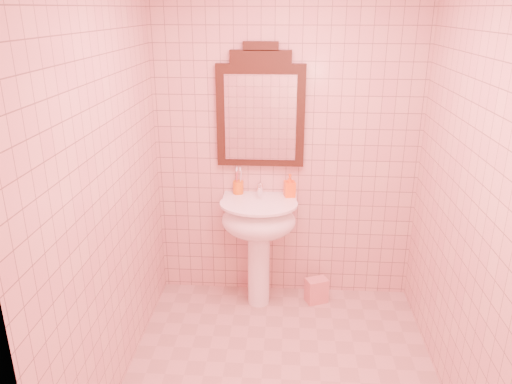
# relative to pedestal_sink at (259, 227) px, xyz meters

# --- Properties ---
(floor) EXTENTS (2.20, 2.20, 0.00)m
(floor) POSITION_rel_pedestal_sink_xyz_m (0.20, -0.87, -0.66)
(floor) COLOR tan
(floor) RESTS_ON ground
(back_wall) EXTENTS (2.00, 0.02, 2.50)m
(back_wall) POSITION_rel_pedestal_sink_xyz_m (0.20, 0.23, 0.59)
(back_wall) COLOR #DEA99B
(back_wall) RESTS_ON floor
(pedestal_sink) EXTENTS (0.58, 0.58, 0.86)m
(pedestal_sink) POSITION_rel_pedestal_sink_xyz_m (0.00, 0.00, 0.00)
(pedestal_sink) COLOR white
(pedestal_sink) RESTS_ON floor
(faucet) EXTENTS (0.04, 0.16, 0.11)m
(faucet) POSITION_rel_pedestal_sink_xyz_m (0.00, 0.14, 0.26)
(faucet) COLOR white
(faucet) RESTS_ON pedestal_sink
(mirror) EXTENTS (0.65, 0.06, 0.91)m
(mirror) POSITION_rel_pedestal_sink_xyz_m (0.00, 0.20, 0.85)
(mirror) COLOR black
(mirror) RESTS_ON back_wall
(toothbrush_cup) EXTENTS (0.08, 0.08, 0.19)m
(toothbrush_cup) POSITION_rel_pedestal_sink_xyz_m (-0.17, 0.17, 0.25)
(toothbrush_cup) COLOR orange
(toothbrush_cup) RESTS_ON pedestal_sink
(soap_dispenser) EXTENTS (0.09, 0.10, 0.18)m
(soap_dispenser) POSITION_rel_pedestal_sink_xyz_m (0.23, 0.14, 0.29)
(soap_dispenser) COLOR #FB5C15
(soap_dispenser) RESTS_ON pedestal_sink
(towel) EXTENTS (0.19, 0.16, 0.20)m
(towel) POSITION_rel_pedestal_sink_xyz_m (0.46, 0.05, -0.56)
(towel) COLOR tan
(towel) RESTS_ON floor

